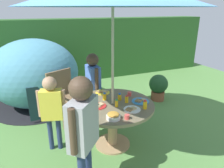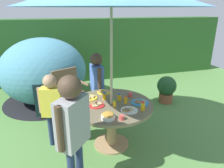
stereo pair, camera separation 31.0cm
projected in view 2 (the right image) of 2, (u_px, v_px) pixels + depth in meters
name	position (u px, v px, depth m)	size (l,w,h in m)	color
ground_plane	(111.00, 145.00, 3.27)	(10.00, 10.00, 0.02)	#548442
hedge_backdrop	(78.00, 50.00, 6.08)	(9.00, 0.70, 1.74)	#285623
garden_table	(111.00, 113.00, 3.08)	(1.21, 1.21, 0.70)	tan
wooden_chair	(69.00, 91.00, 3.93)	(0.66, 0.62, 0.94)	brown
dome_tent	(44.00, 71.00, 4.58)	(2.02, 2.02, 1.43)	teal
potted_plant	(166.00, 88.00, 4.64)	(0.43, 0.43, 0.60)	brown
child_in_blue_shirt	(97.00, 79.00, 3.74)	(0.22, 0.44, 1.28)	#3F3F47
child_in_yellow_shirt	(52.00, 102.00, 3.02)	(0.38, 0.24, 1.14)	navy
child_in_grey_shirt	(72.00, 122.00, 2.16)	(0.39, 0.41, 1.41)	navy
snack_bowl	(108.00, 116.00, 2.61)	(0.18, 0.18, 0.09)	white
plate_far_right	(96.00, 105.00, 2.97)	(0.23, 0.23, 0.03)	red
plate_near_right	(104.00, 92.00, 3.43)	(0.23, 0.23, 0.03)	yellow
plate_front_edge	(140.00, 102.00, 3.05)	(0.26, 0.26, 0.03)	#338CD8
plate_far_left	(129.00, 110.00, 2.82)	(0.23, 0.23, 0.03)	white
plate_back_edge	(89.00, 98.00, 3.21)	(0.25, 0.25, 0.03)	yellow
juice_bottle_near_left	(115.00, 103.00, 2.92)	(0.04, 0.04, 0.11)	yellow
juice_bottle_center_front	(119.00, 97.00, 3.13)	(0.06, 0.06, 0.11)	yellow
juice_bottle_center_back	(104.00, 96.00, 3.16)	(0.06, 0.06, 0.11)	yellow
juice_bottle_mid_left	(143.00, 106.00, 2.82)	(0.06, 0.06, 0.13)	yellow
juice_bottle_mid_right	(126.00, 100.00, 3.03)	(0.05, 0.05, 0.11)	yellow
cup_near	(122.00, 117.00, 2.59)	(0.06, 0.06, 0.06)	#E04C47
cup_far	(130.00, 95.00, 3.26)	(0.06, 0.06, 0.07)	#E04C47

